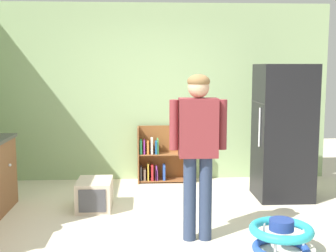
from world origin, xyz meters
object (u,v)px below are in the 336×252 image
(refrigerator, at_px, (283,132))
(bookshelf, at_px, (160,158))
(pet_carrier, at_px, (95,194))
(standing_person, at_px, (198,141))
(baby_walker, at_px, (281,236))

(refrigerator, distance_m, bookshelf, 1.92)
(refrigerator, xyz_separation_m, pet_carrier, (-2.46, -0.35, -0.71))
(pet_carrier, bearing_deg, bookshelf, 56.26)
(refrigerator, height_order, standing_person, refrigerator)
(standing_person, relative_size, baby_walker, 2.77)
(baby_walker, bearing_deg, bookshelf, 111.16)
(refrigerator, bearing_deg, standing_person, -133.02)
(bookshelf, distance_m, baby_walker, 2.90)
(standing_person, distance_m, pet_carrier, 1.77)
(refrigerator, distance_m, standing_person, 1.92)
(baby_walker, xyz_separation_m, pet_carrier, (-1.90, 1.41, 0.02))
(bookshelf, bearing_deg, refrigerator, -30.32)
(refrigerator, xyz_separation_m, baby_walker, (-0.56, -1.76, -0.73))
(refrigerator, relative_size, baby_walker, 2.95)
(standing_person, height_order, baby_walker, standing_person)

